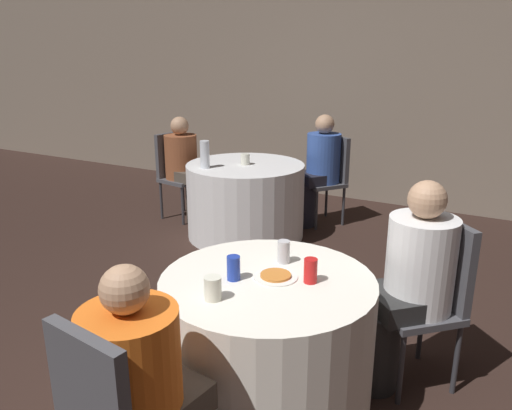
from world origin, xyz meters
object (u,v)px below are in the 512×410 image
Objects in this scene: soda_can_blue at (233,268)px; person_orange_shirt at (148,390)px; person_blue_shirt at (318,169)px; person_white_shirt at (408,284)px; soda_can_silver at (284,252)px; chair_far_west at (175,168)px; pizza_plate_near at (276,276)px; bottle_far at (205,154)px; table_near at (267,345)px; table_far at (246,200)px; soda_can_red at (311,271)px; chair_far_northeast at (330,172)px; chair_near_northeast at (433,288)px; person_floral_shirt at (186,168)px.

person_orange_shirt is at bearing -86.88° from soda_can_blue.
person_blue_shirt is 1.00× the size of person_white_shirt.
person_white_shirt is at bearing 29.50° from soda_can_silver.
chair_far_west is 4.32× the size of pizza_plate_near.
bottle_far is (-1.68, 1.84, 0.12)m from pizza_plate_near.
person_white_shirt is 9.73× the size of soda_can_blue.
bottle_far is (-1.50, 1.96, 0.07)m from soda_can_blue.
table_near and table_far have the same top height.
soda_can_red is at bearing -44.35° from bottle_far.
chair_far_northeast is at bearing 53.49° from table_far.
chair_far_northeast is 1.00× the size of chair_far_west.
pizza_plate_near is (1.42, -2.16, 0.38)m from table_far.
soda_can_blue is at bearing -52.49° from bottle_far.
person_orange_shirt reaches higher than chair_far_northeast.
chair_far_northeast is 4.32× the size of pizza_plate_near.
table_far is at bearing 126.72° from soda_can_red.
chair_near_northeast is 0.81m from soda_can_red.
person_blue_shirt is 1.29m from bottle_far.
person_white_shirt reaches higher than bottle_far.
table_near is 0.90× the size of person_blue_shirt.
soda_can_silver is at bearing 103.80° from pizza_plate_near.
person_orange_shirt reaches higher than table_far.
soda_can_blue is (-0.83, -0.75, 0.24)m from chair_near_northeast.
person_blue_shirt is at bearing 121.28° from person_floral_shirt.
person_blue_shirt reaches higher than pizza_plate_near.
person_orange_shirt is 0.73m from soda_can_blue.
chair_near_northeast reaches higher than soda_can_silver.
soda_can_silver reaches higher than table_near.
table_near is 0.83m from person_white_shirt.
chair_near_northeast is at bearing 32.24° from soda_can_silver.
chair_near_northeast is 1.65m from person_orange_shirt.
chair_near_northeast is 0.93m from pizza_plate_near.
person_floral_shirt is 0.96× the size of person_blue_shirt.
person_orange_shirt is 4.27× the size of bottle_far.
chair_near_northeast reaches higher than soda_can_blue.
soda_can_red is (0.99, -2.94, 0.24)m from chair_far_northeast.
table_far is 0.88m from person_blue_shirt.
person_white_shirt is at bearing 155.60° from chair_far_northeast.
pizza_plate_near is at bearing 52.31° from table_near.
table_far is 4.47× the size of bottle_far.
soda_can_blue is (2.24, -2.44, 0.24)m from chair_far_west.
soda_can_blue reaches higher than table_far.
person_floral_shirt is (-0.83, 0.13, 0.22)m from table_far.
soda_can_blue is at bearing -112.35° from soda_can_silver.
soda_can_silver is (1.37, -1.98, 0.43)m from table_far.
person_white_shirt is at bearing 41.78° from soda_can_blue.
chair_near_northeast is 0.83× the size of person_floral_shirt.
chair_far_northeast is (-0.79, 3.01, 0.19)m from table_near.
bottle_far is (-0.76, -1.01, 0.26)m from person_blue_shirt.
person_blue_shirt reaches higher than chair_far_northeast.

